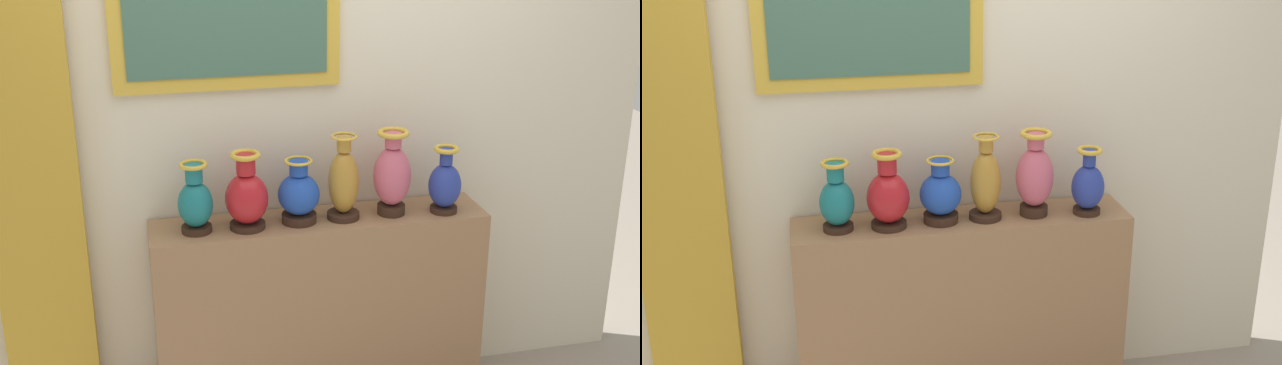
% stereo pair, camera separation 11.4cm
% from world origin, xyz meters
% --- Properties ---
extents(display_shelf, '(1.51, 0.31, 0.95)m').
position_xyz_m(display_shelf, '(0.00, 0.00, 0.47)').
color(display_shelf, '#99704C').
rests_on(display_shelf, ground_plane).
extents(back_wall, '(3.25, 0.14, 2.81)m').
position_xyz_m(back_wall, '(-0.01, 0.21, 1.41)').
color(back_wall, beige).
rests_on(back_wall, ground_plane).
extents(curtain_gold, '(0.38, 0.08, 2.56)m').
position_xyz_m(curtain_gold, '(-1.21, 0.09, 1.28)').
color(curtain_gold, gold).
rests_on(curtain_gold, ground_plane).
extents(vase_teal, '(0.15, 0.15, 0.31)m').
position_xyz_m(vase_teal, '(-0.55, -0.02, 1.08)').
color(vase_teal, '#382319').
rests_on(vase_teal, display_shelf).
extents(vase_crimson, '(0.19, 0.19, 0.34)m').
position_xyz_m(vase_crimson, '(-0.33, -0.04, 1.10)').
color(vase_crimson, '#382319').
rests_on(vase_crimson, display_shelf).
extents(vase_sapphire, '(0.18, 0.18, 0.29)m').
position_xyz_m(vase_sapphire, '(-0.10, -0.02, 1.08)').
color(vase_sapphire, '#382319').
rests_on(vase_sapphire, display_shelf).
extents(vase_ochre, '(0.15, 0.15, 0.39)m').
position_xyz_m(vase_ochre, '(0.10, -0.02, 1.12)').
color(vase_ochre, '#382319').
rests_on(vase_ochre, display_shelf).
extents(vase_rose, '(0.17, 0.17, 0.39)m').
position_xyz_m(vase_rose, '(0.33, -0.02, 1.13)').
color(vase_rose, '#382319').
rests_on(vase_rose, display_shelf).
extents(vase_cobalt, '(0.15, 0.15, 0.31)m').
position_xyz_m(vase_cobalt, '(0.57, -0.05, 1.08)').
color(vase_cobalt, '#382319').
rests_on(vase_cobalt, display_shelf).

